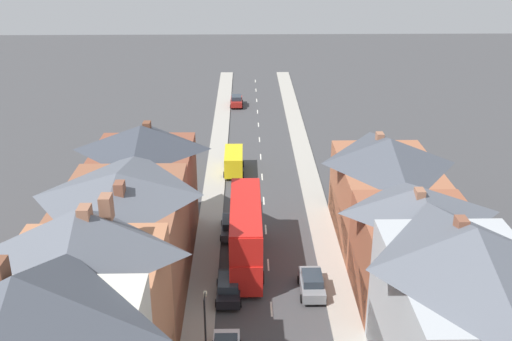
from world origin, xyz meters
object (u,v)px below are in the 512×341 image
object	(u,v)px
car_near_blue	(229,287)
car_parked_right_a	(312,283)
car_near_silver	(231,226)
street_lamp	(206,330)
delivery_van	(234,161)
double_decker_bus_lead	(246,232)
car_parked_left_a	(236,101)

from	to	relation	value
car_near_blue	car_parked_right_a	distance (m)	6.21
car_near_silver	street_lamp	xyz separation A→B (m)	(-1.15, -17.72, 2.44)
car_near_blue	delivery_van	size ratio (longest dim) A/B	0.84
double_decker_bus_lead	delivery_van	size ratio (longest dim) A/B	2.08
car_near_silver	car_parked_left_a	distance (m)	39.65
double_decker_bus_lead	delivery_van	distance (m)	19.14
car_parked_right_a	car_near_silver	bearing A→B (deg)	123.93
car_near_silver	delivery_van	size ratio (longest dim) A/B	0.84
car_near_blue	street_lamp	bearing A→B (deg)	-98.07
car_near_blue	delivery_van	bearing A→B (deg)	90.00
car_near_silver	delivery_van	bearing A→B (deg)	90.00
double_decker_bus_lead	car_parked_right_a	bearing A→B (deg)	-41.55
double_decker_bus_lead	street_lamp	size ratio (longest dim) A/B	1.96
car_parked_left_a	street_lamp	world-z (taller)	street_lamp
double_decker_bus_lead	street_lamp	xyz separation A→B (m)	(-2.44, -12.85, 0.43)
car_parked_right_a	delivery_van	xyz separation A→B (m)	(-6.20, 23.39, 0.50)
double_decker_bus_lead	car_near_silver	distance (m)	5.42
double_decker_bus_lead	car_parked_right_a	xyz separation A→B (m)	(4.91, -4.35, -1.98)
street_lamp	delivery_van	bearing A→B (deg)	87.93
car_parked_right_a	street_lamp	xyz separation A→B (m)	(-7.35, -8.50, 2.41)
car_parked_left_a	street_lamp	bearing A→B (deg)	-91.15
car_parked_left_a	car_near_blue	bearing A→B (deg)	-90.00
car_parked_right_a	double_decker_bus_lead	bearing A→B (deg)	138.45
double_decker_bus_lead	car_parked_left_a	world-z (taller)	double_decker_bus_lead
car_near_blue	car_parked_left_a	xyz separation A→B (m)	(-0.00, 49.26, 0.02)
double_decker_bus_lead	car_near_blue	size ratio (longest dim) A/B	2.48
delivery_van	street_lamp	bearing A→B (deg)	-92.07
street_lamp	double_decker_bus_lead	bearing A→B (deg)	79.24
double_decker_bus_lead	car_parked_right_a	world-z (taller)	double_decker_bus_lead
car_near_blue	car_parked_left_a	size ratio (longest dim) A/B	1.06
car_parked_left_a	car_parked_right_a	xyz separation A→B (m)	(6.20, -48.87, -0.01)
car_parked_right_a	street_lamp	distance (m)	11.49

